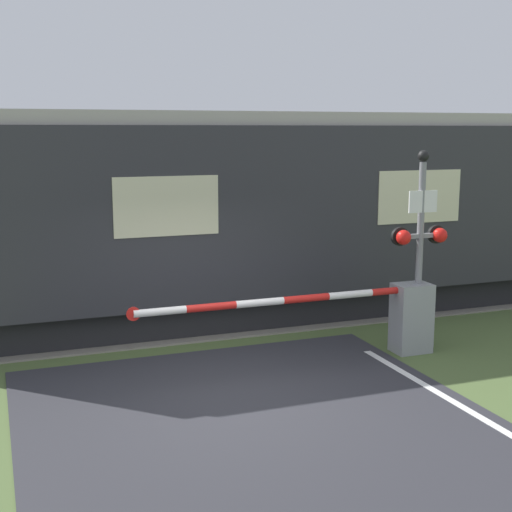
% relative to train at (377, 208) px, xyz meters
% --- Properties ---
extents(ground_plane, '(80.00, 80.00, 0.00)m').
position_rel_train_xyz_m(ground_plane, '(-4.58, -4.09, -2.01)').
color(ground_plane, '#4C6033').
extents(track_bed, '(36.00, 3.20, 0.13)m').
position_rel_train_xyz_m(track_bed, '(-4.58, 0.00, -1.99)').
color(track_bed, slate).
rests_on(track_bed, ground_plane).
extents(train, '(17.63, 3.13, 3.93)m').
position_rel_train_xyz_m(train, '(0.00, 0.00, 0.00)').
color(train, black).
rests_on(train, ground_plane).
extents(crossing_barrier, '(4.97, 0.44, 1.16)m').
position_rel_train_xyz_m(crossing_barrier, '(-1.56, -3.28, -1.36)').
color(crossing_barrier, gray).
rests_on(crossing_barrier, ground_plane).
extents(signal_post, '(0.98, 0.26, 3.30)m').
position_rel_train_xyz_m(signal_post, '(-1.09, -3.28, -0.13)').
color(signal_post, gray).
rests_on(signal_post, ground_plane).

